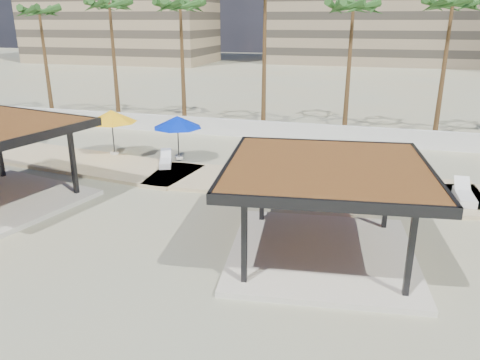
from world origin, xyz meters
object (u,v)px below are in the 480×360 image
(lounger_a, at_px, (166,162))
(lounger_b, at_px, (309,187))
(lounger_c, at_px, (464,196))
(pavilion_central, at_px, (325,202))
(umbrella_a, at_px, (0,112))
(umbrella_c, at_px, (349,152))

(lounger_a, relative_size, lounger_b, 0.97)
(lounger_c, bearing_deg, pavilion_central, 138.19)
(umbrella_a, distance_m, lounger_a, 12.04)
(umbrella_c, bearing_deg, pavilion_central, -94.31)
(lounger_a, xyz_separation_m, lounger_c, (14.99, -1.32, 0.02))
(pavilion_central, xyz_separation_m, lounger_b, (-1.29, 5.85, -1.63))
(umbrella_c, bearing_deg, umbrella_a, 171.11)
(lounger_b, height_order, lounger_c, lounger_c)
(lounger_b, bearing_deg, pavilion_central, -166.15)
(pavilion_central, height_order, umbrella_a, pavilion_central)
(pavilion_central, distance_m, lounger_c, 8.73)
(umbrella_a, relative_size, lounger_b, 1.63)
(pavilion_central, bearing_deg, lounger_b, 95.54)
(umbrella_a, height_order, lounger_a, umbrella_a)
(umbrella_a, height_order, umbrella_c, umbrella_a)
(lounger_b, bearing_deg, umbrella_a, 81.90)
(umbrella_c, distance_m, lounger_b, 2.53)
(pavilion_central, xyz_separation_m, lounger_c, (5.52, 6.57, -1.62))
(lounger_b, xyz_separation_m, lounger_c, (6.81, 0.72, 0.01))
(umbrella_a, xyz_separation_m, lounger_b, (20.00, -3.35, -1.90))
(umbrella_a, relative_size, umbrella_c, 1.17)
(lounger_a, height_order, lounger_c, lounger_c)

